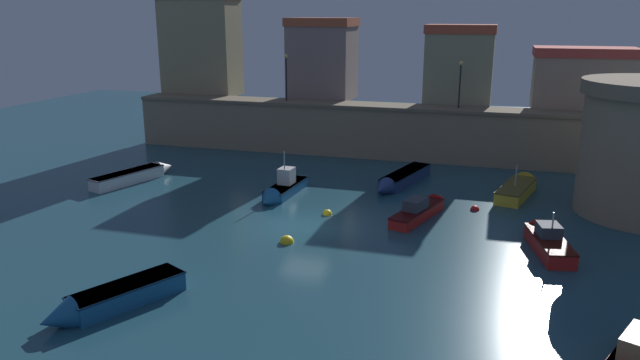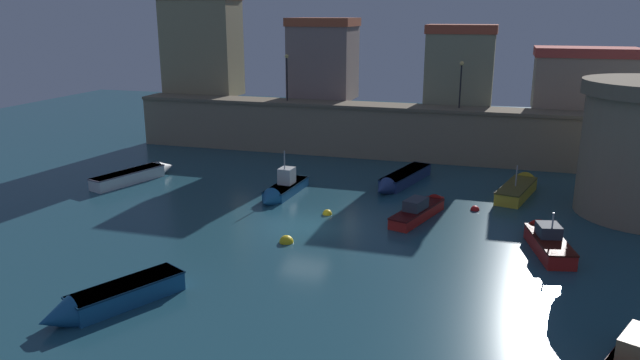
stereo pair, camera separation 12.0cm
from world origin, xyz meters
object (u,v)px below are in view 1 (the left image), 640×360
Objects in this scene: quay_lamp_0 at (286,70)px; moored_boat_4 at (109,299)px; moored_boat_1 at (545,238)px; moored_boat_6 at (281,190)px; moored_boat_8 at (400,179)px; moored_boat_0 at (519,187)px; mooring_buoy_2 at (287,242)px; quay_lamp_1 at (460,77)px; mooring_buoy_0 at (475,210)px; mooring_buoy_1 at (327,214)px; moored_boat_5 at (137,175)px; moored_boat_3 at (423,208)px.

quay_lamp_0 is 0.65× the size of moored_boat_4.
moored_boat_6 is (-15.53, 4.36, -0.03)m from moored_boat_1.
moored_boat_6 is 0.79× the size of moored_boat_8.
moored_boat_6 reaches higher than moored_boat_4.
moored_boat_6 is (-14.51, -5.03, 0.01)m from moored_boat_0.
moored_boat_0 is at bearing 47.16° from mooring_buoy_2.
moored_boat_4 is at bearing -115.91° from mooring_buoy_2.
quay_lamp_1 is 4.85× the size of mooring_buoy_2.
quay_lamp_0 is 21.16m from mooring_buoy_0.
moored_boat_5 is at bearing 167.94° from mooring_buoy_1.
mooring_buoy_2 is at bearing -70.43° from quay_lamp_0.
moored_boat_5 is 0.94× the size of moored_boat_8.
moored_boat_1 reaches higher than mooring_buoy_0.
moored_boat_8 is 7.85m from mooring_buoy_1.
quay_lamp_0 is at bearing 180.00° from quay_lamp_1.
moored_boat_1 is 0.96× the size of moored_boat_4.
moored_boat_4 is 21.39m from mooring_buoy_0.
quay_lamp_1 is 0.61× the size of moored_boat_4.
mooring_buoy_1 is (-3.05, -7.22, -0.42)m from moored_boat_8.
moored_boat_5 is 9.37× the size of mooring_buoy_2.
quay_lamp_0 reaches higher than moored_boat_4.
moored_boat_6 reaches higher than mooring_buoy_2.
moored_boat_1 is at bearing -83.36° from moored_boat_5.
moored_boat_8 reaches higher than mooring_buoy_1.
moored_boat_1 reaches higher than mooring_buoy_1.
moored_boat_8 is (6.82, 4.68, -0.02)m from moored_boat_6.
moored_boat_1 is 7.19m from moored_boat_3.
moored_boat_6 reaches higher than moored_boat_1.
mooring_buoy_2 is (-6.08, -6.20, -0.43)m from moored_boat_3.
quay_lamp_0 reaches higher than moored_boat_5.
moored_boat_3 is at bearing 153.38° from moored_boat_0.
moored_boat_4 is 19.30m from moored_boat_5.
mooring_buoy_0 is (16.08, -12.01, -6.71)m from quay_lamp_0.
moored_boat_6 is 10.79× the size of mooring_buoy_0.
moored_boat_6 is (10.89, -0.60, -0.00)m from moored_boat_5.
quay_lamp_1 reaches higher than moored_boat_1.
quay_lamp_1 reaches higher than moored_boat_3.
moored_boat_3 reaches higher than mooring_buoy_1.
moored_boat_4 is at bearing -132.74° from moored_boat_5.
moored_boat_4 is 0.85× the size of moored_boat_5.
moored_boat_6 reaches higher than moored_boat_8.
quay_lamp_0 reaches higher than mooring_buoy_0.
moored_boat_5 is at bearing -61.64° from moored_boat_8.
quay_lamp_0 is at bearing 117.38° from mooring_buoy_1.
mooring_buoy_0 is (2.85, 1.90, -0.43)m from moored_boat_3.
quay_lamp_0 is at bearing -110.96° from moored_boat_8.
quay_lamp_0 is 7.12× the size of mooring_buoy_0.
quay_lamp_1 is at bearing -173.98° from moored_boat_4.
moored_boat_8 is (-7.70, -0.35, -0.01)m from moored_boat_0.
mooring_buoy_2 is at bearing -98.98° from mooring_buoy_1.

